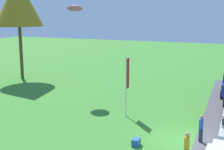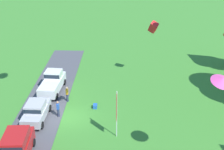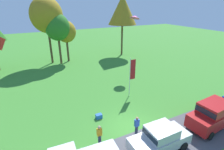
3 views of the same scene
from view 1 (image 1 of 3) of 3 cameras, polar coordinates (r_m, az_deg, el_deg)
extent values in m
plane|color=#3D842D|center=(19.62, 12.73, -11.46)|extent=(120.00, 120.00, 0.00)
cylinder|color=black|center=(18.41, 18.96, -12.05)|extent=(0.68, 0.25, 0.68)
cylinder|color=black|center=(21.20, 19.57, -8.93)|extent=(0.68, 0.25, 0.68)
cylinder|color=black|center=(29.09, 19.41, -3.38)|extent=(0.68, 0.25, 0.68)
cylinder|color=black|center=(32.40, 19.63, -1.91)|extent=(0.68, 0.25, 0.68)
cube|color=orange|center=(16.31, 13.53, -11.88)|extent=(0.36, 0.22, 0.60)
sphere|color=tan|center=(16.15, 13.60, -10.52)|extent=(0.22, 0.22, 0.22)
cylinder|color=#2D334C|center=(19.30, 15.89, -10.60)|extent=(0.24, 0.24, 0.88)
cube|color=#2851AD|center=(19.04, 16.02, -8.54)|extent=(0.36, 0.22, 0.60)
sphere|color=#9E7051|center=(18.91, 16.09, -7.34)|extent=(0.22, 0.22, 0.22)
cylinder|color=brown|center=(36.81, -16.29, 3.94)|extent=(0.36, 0.36, 5.96)
cone|color=olive|center=(36.53, -16.80, 12.77)|extent=(5.36, 5.36, 5.36)
cylinder|color=silver|center=(22.65, 2.56, -2.08)|extent=(0.08, 0.08, 4.47)
cube|color=red|center=(22.78, 2.88, 0.30)|extent=(0.64, 0.04, 2.24)
cube|color=blue|center=(18.39, 4.42, -12.13)|extent=(0.56, 0.40, 0.40)
cone|color=#EA4C9E|center=(29.15, -6.83, 12.29)|extent=(1.97, 1.96, 0.80)
camera|label=2|loc=(44.83, 12.58, 22.82)|focal=50.00mm
camera|label=3|loc=(13.52, 57.66, 15.54)|focal=28.00mm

